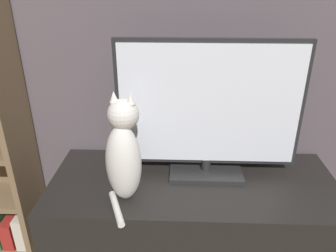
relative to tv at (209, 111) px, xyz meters
The scene contains 3 objects.
tv_stand 0.59m from the tv, 127.99° to the right, with size 1.32×0.55×0.52m.
tv is the anchor object (origin of this frame).
cat 0.42m from the tv, 149.93° to the right, with size 0.17×0.29×0.47m.
Camera 1 is at (-0.07, -0.36, 1.39)m, focal length 35.00 mm.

